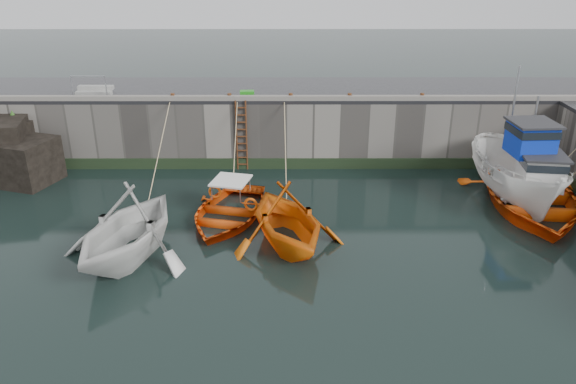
{
  "coord_description": "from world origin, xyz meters",
  "views": [
    {
      "loc": [
        0.03,
        -14.11,
        9.21
      ],
      "look_at": [
        0.07,
        4.47,
        1.2
      ],
      "focal_mm": 35.0,
      "sensor_mm": 36.0,
      "label": 1
    }
  ],
  "objects_px": {
    "boat_near_blacktrim": "(287,244)",
    "boat_far_orange": "(531,196)",
    "ladder": "(241,136)",
    "bollard_a": "(173,97)",
    "bollard_c": "(291,96)",
    "boat_near_blue": "(228,218)",
    "bollard_d": "(350,96)",
    "bollard_b": "(229,97)",
    "boat_far_white": "(517,176)",
    "bollard_e": "(422,96)",
    "boat_near_white": "(131,256)",
    "fish_crate": "(247,94)"
  },
  "relations": [
    {
      "from": "ladder",
      "to": "boat_far_white",
      "type": "relative_size",
      "value": 0.49
    },
    {
      "from": "boat_near_blacktrim",
      "to": "fish_crate",
      "type": "relative_size",
      "value": 7.52
    },
    {
      "from": "boat_near_white",
      "to": "bollard_a",
      "type": "distance_m",
      "value": 8.94
    },
    {
      "from": "boat_far_white",
      "to": "bollard_d",
      "type": "xyz_separation_m",
      "value": [
        -6.32,
        3.81,
        2.25
      ]
    },
    {
      "from": "boat_far_white",
      "to": "boat_far_orange",
      "type": "distance_m",
      "value": 0.96
    },
    {
      "from": "boat_far_orange",
      "to": "bollard_b",
      "type": "height_order",
      "value": "boat_far_orange"
    },
    {
      "from": "boat_near_blue",
      "to": "bollard_e",
      "type": "height_order",
      "value": "bollard_e"
    },
    {
      "from": "bollard_a",
      "to": "bollard_c",
      "type": "height_order",
      "value": "same"
    },
    {
      "from": "boat_near_blacktrim",
      "to": "bollard_c",
      "type": "xyz_separation_m",
      "value": [
        0.18,
        7.46,
        3.3
      ]
    },
    {
      "from": "ladder",
      "to": "boat_near_blacktrim",
      "type": "xyz_separation_m",
      "value": [
        2.02,
        -7.13,
        -1.59
      ]
    },
    {
      "from": "boat_near_white",
      "to": "boat_near_blue",
      "type": "bearing_deg",
      "value": 60.62
    },
    {
      "from": "boat_near_blue",
      "to": "bollard_b",
      "type": "bearing_deg",
      "value": 106.72
    },
    {
      "from": "ladder",
      "to": "boat_far_white",
      "type": "xyz_separation_m",
      "value": [
        11.12,
        -3.48,
        -0.54
      ]
    },
    {
      "from": "boat_far_white",
      "to": "bollard_a",
      "type": "relative_size",
      "value": 23.4
    },
    {
      "from": "ladder",
      "to": "bollard_a",
      "type": "relative_size",
      "value": 11.43
    },
    {
      "from": "bollard_a",
      "to": "boat_far_white",
      "type": "bearing_deg",
      "value": -15.11
    },
    {
      "from": "boat_near_blacktrim",
      "to": "boat_far_white",
      "type": "xyz_separation_m",
      "value": [
        9.1,
        3.65,
        1.05
      ]
    },
    {
      "from": "boat_near_blacktrim",
      "to": "boat_far_orange",
      "type": "bearing_deg",
      "value": -2.31
    },
    {
      "from": "boat_near_blacktrim",
      "to": "boat_far_orange",
      "type": "height_order",
      "value": "boat_far_orange"
    },
    {
      "from": "ladder",
      "to": "bollard_e",
      "type": "height_order",
      "value": "bollard_e"
    },
    {
      "from": "boat_far_orange",
      "to": "bollard_b",
      "type": "xyz_separation_m",
      "value": [
        -12.0,
        4.48,
        2.83
      ]
    },
    {
      "from": "fish_crate",
      "to": "bollard_a",
      "type": "distance_m",
      "value": 3.28
    },
    {
      "from": "ladder",
      "to": "boat_near_blacktrim",
      "type": "bearing_deg",
      "value": -74.19
    },
    {
      "from": "boat_near_blue",
      "to": "bollard_d",
      "type": "xyz_separation_m",
      "value": [
        4.98,
        5.44,
        3.3
      ]
    },
    {
      "from": "boat_far_white",
      "to": "boat_far_orange",
      "type": "relative_size",
      "value": 0.85
    },
    {
      "from": "bollard_a",
      "to": "bollard_d",
      "type": "height_order",
      "value": "same"
    },
    {
      "from": "bollard_d",
      "to": "bollard_e",
      "type": "relative_size",
      "value": 1.0
    },
    {
      "from": "boat_near_blue",
      "to": "boat_far_white",
      "type": "xyz_separation_m",
      "value": [
        11.3,
        1.62,
        1.05
      ]
    },
    {
      "from": "boat_near_blue",
      "to": "bollard_a",
      "type": "xyz_separation_m",
      "value": [
        -2.82,
        5.44,
        3.3
      ]
    },
    {
      "from": "boat_near_blue",
      "to": "bollard_b",
      "type": "distance_m",
      "value": 6.37
    },
    {
      "from": "boat_near_blue",
      "to": "bollard_d",
      "type": "relative_size",
      "value": 17.86
    },
    {
      "from": "boat_near_blue",
      "to": "ladder",
      "type": "bearing_deg",
      "value": 101.33
    },
    {
      "from": "ladder",
      "to": "fish_crate",
      "type": "height_order",
      "value": "fish_crate"
    },
    {
      "from": "bollard_d",
      "to": "boat_near_blue",
      "type": "bearing_deg",
      "value": -132.5
    },
    {
      "from": "bollard_b",
      "to": "bollard_e",
      "type": "xyz_separation_m",
      "value": [
        8.5,
        0.0,
        0.0
      ]
    },
    {
      "from": "boat_far_orange",
      "to": "bollard_b",
      "type": "relative_size",
      "value": 27.37
    },
    {
      "from": "bollard_c",
      "to": "boat_near_blue",
      "type": "bearing_deg",
      "value": -113.66
    },
    {
      "from": "boat_far_white",
      "to": "bollard_c",
      "type": "bearing_deg",
      "value": 153.56
    },
    {
      "from": "bollard_a",
      "to": "bollard_d",
      "type": "distance_m",
      "value": 7.8
    },
    {
      "from": "boat_near_blacktrim",
      "to": "bollard_a",
      "type": "xyz_separation_m",
      "value": [
        -5.02,
        7.46,
        3.3
      ]
    },
    {
      "from": "ladder",
      "to": "bollard_a",
      "type": "distance_m",
      "value": 3.47
    },
    {
      "from": "boat_far_white",
      "to": "bollard_c",
      "type": "distance_m",
      "value": 9.96
    },
    {
      "from": "boat_far_white",
      "to": "boat_near_white",
      "type": "bearing_deg",
      "value": -165.74
    },
    {
      "from": "boat_far_orange",
      "to": "boat_near_blue",
      "type": "bearing_deg",
      "value": -167.48
    },
    {
      "from": "bollard_b",
      "to": "bollard_e",
      "type": "distance_m",
      "value": 8.5
    },
    {
      "from": "bollard_a",
      "to": "bollard_e",
      "type": "height_order",
      "value": "same"
    },
    {
      "from": "boat_far_white",
      "to": "bollard_a",
      "type": "bearing_deg",
      "value": 161.6
    },
    {
      "from": "fish_crate",
      "to": "bollard_d",
      "type": "distance_m",
      "value": 4.58
    },
    {
      "from": "ladder",
      "to": "boat_far_white",
      "type": "height_order",
      "value": "boat_far_white"
    },
    {
      "from": "bollard_c",
      "to": "boat_far_orange",
      "type": "bearing_deg",
      "value": -25.75
    }
  ]
}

